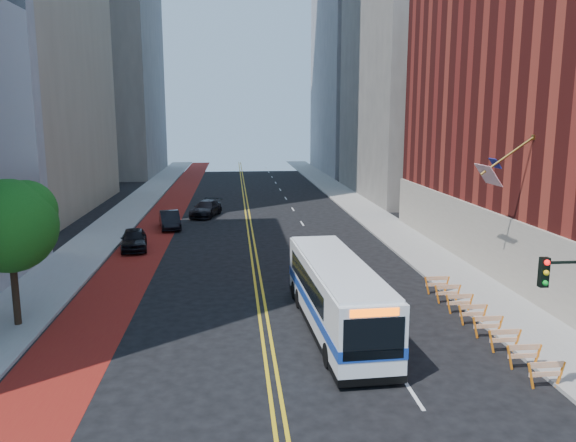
# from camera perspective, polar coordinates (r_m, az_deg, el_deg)

# --- Properties ---
(ground) EXTENTS (160.00, 160.00, 0.00)m
(ground) POSITION_cam_1_polar(r_m,az_deg,el_deg) (21.82, -1.61, -15.36)
(ground) COLOR black
(ground) RESTS_ON ground
(sidewalk_left) EXTENTS (4.00, 140.00, 0.15)m
(sidewalk_left) POSITION_cam_1_polar(r_m,az_deg,el_deg) (51.60, -17.41, -0.50)
(sidewalk_left) COLOR gray
(sidewalk_left) RESTS_ON ground
(sidewalk_right) EXTENTS (4.00, 140.00, 0.15)m
(sidewalk_right) POSITION_cam_1_polar(r_m,az_deg,el_deg) (52.20, 9.31, -0.02)
(sidewalk_right) COLOR gray
(sidewalk_right) RESTS_ON ground
(bus_lane_paint) EXTENTS (3.60, 140.00, 0.01)m
(bus_lane_paint) POSITION_cam_1_polar(r_m,az_deg,el_deg) (50.95, -13.11, -0.50)
(bus_lane_paint) COLOR maroon
(bus_lane_paint) RESTS_ON ground
(center_line_inner) EXTENTS (0.14, 140.00, 0.01)m
(center_line_inner) POSITION_cam_1_polar(r_m,az_deg,el_deg) (50.50, -4.17, -0.35)
(center_line_inner) COLOR gold
(center_line_inner) RESTS_ON ground
(center_line_outer) EXTENTS (0.14, 140.00, 0.01)m
(center_line_outer) POSITION_cam_1_polar(r_m,az_deg,el_deg) (50.51, -3.76, -0.34)
(center_line_outer) COLOR gold
(center_line_outer) RESTS_ON ground
(lane_dashes) EXTENTS (0.14, 98.20, 0.01)m
(lane_dashes) POSITION_cam_1_polar(r_m,az_deg,el_deg) (58.68, 0.50, 1.21)
(lane_dashes) COLOR silver
(lane_dashes) RESTS_ON ground
(midrise_right_near) EXTENTS (18.00, 26.00, 40.00)m
(midrise_right_near) POSITION_cam_1_polar(r_m,az_deg,el_deg) (72.58, 14.86, 18.51)
(midrise_right_near) COLOR slate
(midrise_right_near) RESTS_ON ground
(midrise_right_far) EXTENTS (20.00, 28.00, 55.00)m
(midrise_right_far) POSITION_cam_1_polar(r_m,az_deg,el_deg) (102.40, 9.45, 20.53)
(midrise_right_far) COLOR gray
(midrise_right_far) RESTS_ON ground
(construction_barriers) EXTENTS (1.42, 10.91, 1.00)m
(construction_barriers) POSITION_cam_1_polar(r_m,az_deg,el_deg) (26.96, 18.92, -9.23)
(construction_barriers) COLOR orange
(construction_barriers) RESTS_ON ground
(street_tree) EXTENTS (4.20, 4.20, 6.70)m
(street_tree) POSITION_cam_1_polar(r_m,az_deg,el_deg) (27.87, -26.35, -0.11)
(street_tree) COLOR black
(street_tree) RESTS_ON sidewalk_left
(traffic_signal) EXTENTS (2.21, 0.34, 5.07)m
(traffic_signal) POSITION_cam_1_polar(r_m,az_deg,el_deg) (20.17, 27.11, -7.39)
(traffic_signal) COLOR black
(traffic_signal) RESTS_ON sidewalk_right
(transit_bus) EXTENTS (3.07, 11.72, 3.19)m
(transit_bus) POSITION_cam_1_polar(r_m,az_deg,el_deg) (25.59, 4.86, -7.40)
(transit_bus) COLOR white
(transit_bus) RESTS_ON ground
(car_a) EXTENTS (2.44, 4.71, 1.53)m
(car_a) POSITION_cam_1_polar(r_m,az_deg,el_deg) (42.30, -15.38, -1.79)
(car_a) COLOR black
(car_a) RESTS_ON ground
(car_b) EXTENTS (2.41, 4.81, 1.51)m
(car_b) POSITION_cam_1_polar(r_m,az_deg,el_deg) (49.51, -11.92, 0.11)
(car_b) COLOR black
(car_b) RESTS_ON ground
(car_c) EXTENTS (3.41, 5.58, 1.51)m
(car_c) POSITION_cam_1_polar(r_m,az_deg,el_deg) (54.99, -8.33, 1.26)
(car_c) COLOR black
(car_c) RESTS_ON ground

